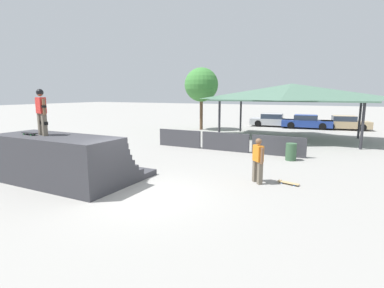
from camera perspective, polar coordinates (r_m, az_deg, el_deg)
ground_plane at (r=10.06m, az=-9.76°, el=-9.50°), size 160.00×160.00×0.00m
quarter_pipe_ramp at (r=12.13m, az=-23.10°, el=-3.03°), size 5.01×3.61×1.77m
skater_on_deck at (r=12.07m, az=-26.79°, el=5.99°), size 0.72×0.34×1.66m
skateboard_on_deck at (r=12.50m, az=-28.52°, el=1.80°), size 0.80×0.27×0.09m
bystander_walking at (r=11.21m, az=12.46°, el=-2.68°), size 0.54×0.56×1.67m
skateboard_on_ground at (r=11.54m, az=17.77°, el=-7.03°), size 0.80×0.37×0.09m
barrier_fence at (r=17.27m, az=6.33°, el=0.41°), size 8.83×0.12×1.05m
pavilion_shelter at (r=22.78m, az=18.41°, el=9.31°), size 10.60×5.76×3.96m
tree_beside_pavilion at (r=27.24m, az=1.81°, el=11.19°), size 3.01×3.01×5.54m
trash_bin at (r=15.54m, az=18.34°, el=-1.43°), size 0.52×0.52×0.85m
parked_car_silver at (r=30.97m, az=15.12°, el=4.35°), size 4.52×2.08×1.27m
parked_car_blue at (r=30.22m, az=20.98°, el=3.92°), size 4.59×2.16×1.27m
parked_car_tan at (r=30.55m, az=27.07°, el=3.56°), size 4.40×2.38×1.27m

